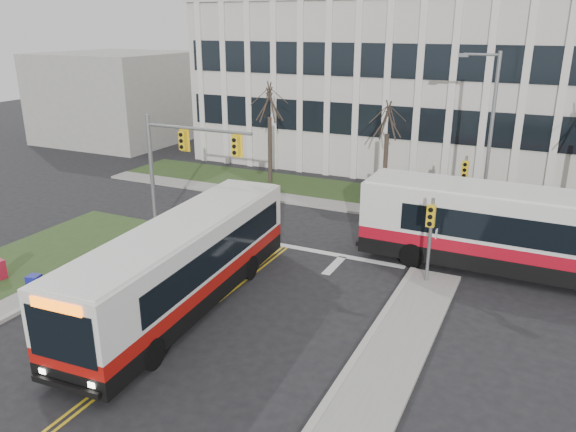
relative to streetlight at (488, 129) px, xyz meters
The scene contains 15 objects.
ground 18.81m from the streetlight, 116.37° to the right, with size 120.00×120.00×0.00m, color black.
sidewalk_cross 6.04m from the streetlight, 161.74° to the right, with size 44.00×1.60×0.14m, color #9E9B93.
building_lawn 6.23m from the streetlight, 149.29° to the left, with size 44.00×5.00×0.12m, color #2F431D.
office_building 14.15m from the streetlight, 102.38° to the left, with size 40.00×16.00×12.00m, color #BBB4AC.
building_annex 35.43m from the streetlight, 163.93° to the left, with size 12.00×12.00×8.00m, color #9E9B93.
mast_arm_signal 16.39m from the streetlight, 146.49° to the right, with size 6.11×0.38×6.20m.
signal_pole_near 9.72m from the streetlight, 95.10° to the right, with size 0.34×0.39×3.80m.
signal_pole_far 2.93m from the streetlight, 136.05° to the right, with size 0.34×0.39×3.80m.
streetlight is the anchor object (origin of this frame).
directory_sign 6.96m from the streetlight, 166.77° to the left, with size 1.50×0.12×2.00m.
tree_left 14.15m from the streetlight, behind, with size 1.80×1.80×7.70m.
tree_mid 6.36m from the streetlight, 161.65° to the left, with size 1.80×1.80×6.82m.
bus_main 18.08m from the streetlight, 120.11° to the right, with size 2.76×12.73×3.39m, color silver, non-canonical shape.
bus_cross 7.70m from the streetlight, 68.34° to the right, with size 2.99×13.80×3.68m, color silver, non-canonical shape.
newspaper_box_blue 23.30m from the streetlight, 130.54° to the right, with size 0.50×0.45×0.95m, color navy.
Camera 1 is at (11.30, -15.18, 10.53)m, focal length 35.00 mm.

